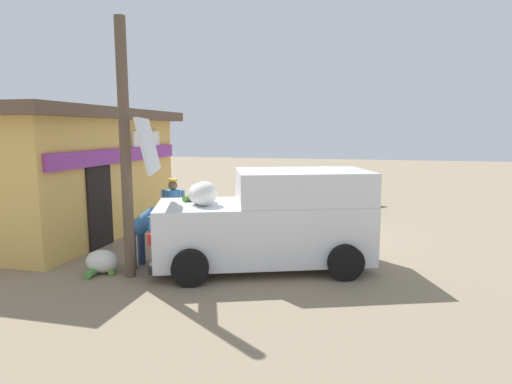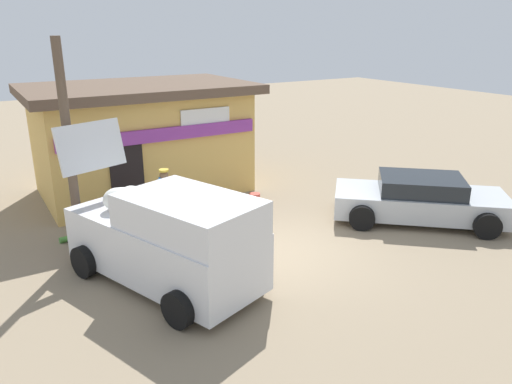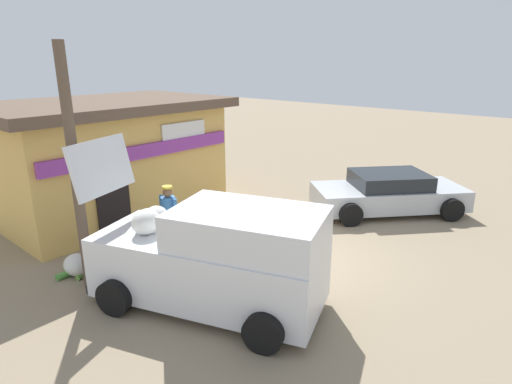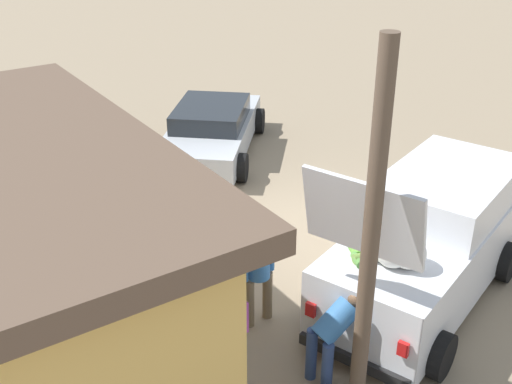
# 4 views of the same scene
# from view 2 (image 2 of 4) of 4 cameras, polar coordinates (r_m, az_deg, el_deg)

# --- Properties ---
(ground_plane) EXTENTS (60.00, 60.00, 0.00)m
(ground_plane) POSITION_cam_2_polar(r_m,az_deg,el_deg) (11.64, 3.16, -6.33)
(ground_plane) COLOR gray
(storefront_bar) EXTENTS (6.58, 4.36, 3.30)m
(storefront_bar) POSITION_cam_2_polar(r_m,az_deg,el_deg) (15.53, -13.10, 6.16)
(storefront_bar) COLOR #E0B259
(storefront_bar) RESTS_ON ground_plane
(delivery_van) EXTENTS (3.12, 4.72, 2.98)m
(delivery_van) POSITION_cam_2_polar(r_m,az_deg,el_deg) (9.80, -10.20, -5.27)
(delivery_van) COLOR silver
(delivery_van) RESTS_ON ground_plane
(parked_sedan) EXTENTS (4.45, 4.26, 1.21)m
(parked_sedan) POSITION_cam_2_polar(r_m,az_deg,el_deg) (13.66, 18.42, -0.81)
(parked_sedan) COLOR #B2B7BC
(parked_sedan) RESTS_ON ground_plane
(vendor_standing) EXTENTS (0.36, 0.57, 1.63)m
(vendor_standing) POSITION_cam_2_polar(r_m,az_deg,el_deg) (12.32, -10.46, -0.53)
(vendor_standing) COLOR #726047
(vendor_standing) RESTS_ON ground_plane
(customer_bending) EXTENTS (0.57, 0.76, 1.28)m
(customer_bending) POSITION_cam_2_polar(r_m,az_deg,el_deg) (11.86, -17.34, -2.54)
(customer_bending) COLOR navy
(customer_bending) RESTS_ON ground_plane
(unloaded_banana_pile) EXTENTS (0.88, 0.76, 0.44)m
(unloaded_banana_pile) POSITION_cam_2_polar(r_m,az_deg,el_deg) (12.63, -19.90, -4.41)
(unloaded_banana_pile) COLOR silver
(unloaded_banana_pile) RESTS_ON ground_plane
(paint_bucket) EXTENTS (0.32, 0.32, 0.32)m
(paint_bucket) POSITION_cam_2_polar(r_m,az_deg,el_deg) (14.29, -0.16, -0.79)
(paint_bucket) COLOR #BF3F33
(paint_bucket) RESTS_ON ground_plane
(utility_pole) EXTENTS (0.20, 0.20, 4.73)m
(utility_pole) POSITION_cam_2_polar(r_m,az_deg,el_deg) (11.35, -20.82, 4.47)
(utility_pole) COLOR brown
(utility_pole) RESTS_ON ground_plane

